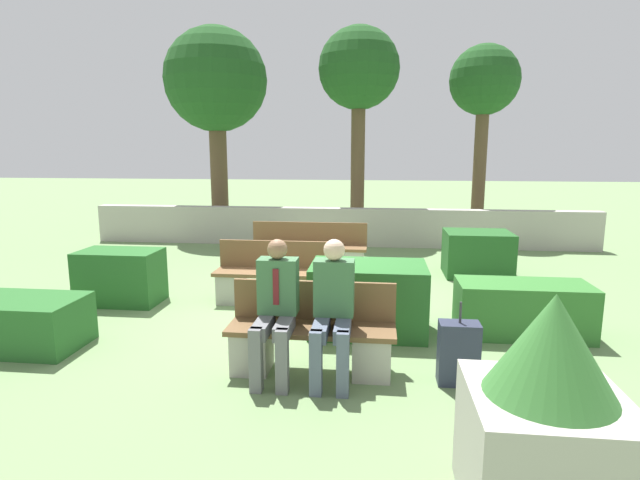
% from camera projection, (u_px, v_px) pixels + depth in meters
% --- Properties ---
extents(ground_plane, '(60.00, 60.00, 0.00)m').
position_uv_depth(ground_plane, '(310.00, 311.00, 6.78)').
color(ground_plane, '#6B8956').
extents(perimeter_wall, '(11.44, 0.30, 0.86)m').
position_uv_depth(perimeter_wall, '(338.00, 227.00, 11.41)').
color(perimeter_wall, '#ADA89E').
rests_on(perimeter_wall, ground_plane).
extents(bench_front, '(1.64, 0.49, 0.87)m').
position_uv_depth(bench_front, '(311.00, 340.00, 4.90)').
color(bench_front, brown).
rests_on(bench_front, ground_plane).
extents(bench_left_side, '(2.10, 0.49, 0.87)m').
position_uv_depth(bench_left_side, '(308.00, 252.00, 8.99)').
color(bench_left_side, brown).
rests_on(bench_left_side, ground_plane).
extents(bench_right_side, '(1.61, 0.48, 0.87)m').
position_uv_depth(bench_right_side, '(271.00, 280.00, 7.13)').
color(bench_right_side, brown).
rests_on(bench_right_side, ground_plane).
extents(person_seated_man, '(0.38, 0.64, 1.33)m').
position_uv_depth(person_seated_man, '(276.00, 303.00, 4.73)').
color(person_seated_man, slate).
rests_on(person_seated_man, ground_plane).
extents(person_seated_woman, '(0.38, 0.64, 1.34)m').
position_uv_depth(person_seated_woman, '(333.00, 304.00, 4.67)').
color(person_seated_woman, '#515B70').
rests_on(person_seated_woman, ground_plane).
extents(hedge_block_near_left, '(1.52, 0.67, 0.63)m').
position_uv_depth(hedge_block_near_left, '(522.00, 309.00, 5.88)').
color(hedge_block_near_left, '#33702D').
rests_on(hedge_block_near_left, ground_plane).
extents(hedge_block_near_right, '(1.12, 0.67, 0.76)m').
position_uv_depth(hedge_block_near_right, '(120.00, 277.00, 7.12)').
color(hedge_block_near_right, '#286028').
rests_on(hedge_block_near_right, ground_plane).
extents(hedge_block_mid_right, '(1.11, 0.90, 0.77)m').
position_uv_depth(hedge_block_mid_right, '(477.00, 254.00, 8.68)').
color(hedge_block_mid_right, '#235623').
rests_on(hedge_block_mid_right, ground_plane).
extents(hedge_block_far_left, '(1.37, 0.89, 0.83)m').
position_uv_depth(hedge_block_far_left, '(368.00, 298.00, 5.98)').
color(hedge_block_far_left, '#286028').
rests_on(hedge_block_far_left, ground_plane).
extents(planter_corner_left, '(0.87, 0.87, 1.39)m').
position_uv_depth(planter_corner_left, '(546.00, 420.00, 2.86)').
color(planter_corner_left, '#ADA89E').
rests_on(planter_corner_left, ground_plane).
extents(suitcase, '(0.37, 0.23, 0.79)m').
position_uv_depth(suitcase, '(458.00, 353.00, 4.65)').
color(suitcase, '#282D42').
rests_on(suitcase, ground_plane).
extents(tree_leftmost, '(2.56, 2.56, 5.17)m').
position_uv_depth(tree_leftmost, '(216.00, 83.00, 12.45)').
color(tree_leftmost, brown).
rests_on(tree_leftmost, ground_plane).
extents(tree_center_left, '(1.95, 1.95, 5.07)m').
position_uv_depth(tree_center_left, '(359.00, 73.00, 11.94)').
color(tree_center_left, brown).
rests_on(tree_center_left, ground_plane).
extents(tree_center_right, '(1.66, 1.66, 4.65)m').
position_uv_depth(tree_center_right, '(484.00, 86.00, 11.95)').
color(tree_center_right, brown).
rests_on(tree_center_right, ground_plane).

